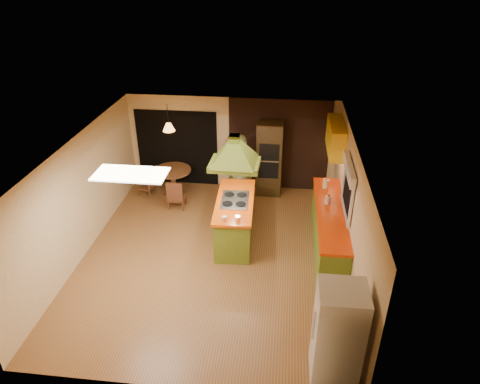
# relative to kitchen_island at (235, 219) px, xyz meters

# --- Properties ---
(ground) EXTENTS (6.50, 6.50, 0.00)m
(ground) POSITION_rel_kitchen_island_xyz_m (-0.39, -0.68, -0.50)
(ground) COLOR #945E30
(ground) RESTS_ON ground
(room_walls) EXTENTS (5.50, 6.50, 6.50)m
(room_walls) POSITION_rel_kitchen_island_xyz_m (-0.39, -0.68, 0.75)
(room_walls) COLOR beige
(room_walls) RESTS_ON ground
(ceiling_plane) EXTENTS (6.50, 6.50, 0.00)m
(ceiling_plane) POSITION_rel_kitchen_island_xyz_m (-0.39, -0.68, 2.00)
(ceiling_plane) COLOR silver
(ceiling_plane) RESTS_ON room_walls
(brick_panel) EXTENTS (2.64, 0.03, 2.50)m
(brick_panel) POSITION_rel_kitchen_island_xyz_m (0.86, 2.55, 0.75)
(brick_panel) COLOR #381E14
(brick_panel) RESTS_ON ground
(nook_opening) EXTENTS (2.20, 0.03, 2.10)m
(nook_opening) POSITION_rel_kitchen_island_xyz_m (-1.89, 2.55, 0.55)
(nook_opening) COLOR black
(nook_opening) RESTS_ON ground
(right_counter) EXTENTS (0.62, 3.05, 0.92)m
(right_counter) POSITION_rel_kitchen_island_xyz_m (2.06, -0.08, -0.04)
(right_counter) COLOR olive
(right_counter) RESTS_ON ground
(upper_cabinets) EXTENTS (0.34, 1.40, 0.70)m
(upper_cabinets) POSITION_rel_kitchen_island_xyz_m (2.18, 1.52, 1.45)
(upper_cabinets) COLOR yellow
(upper_cabinets) RESTS_ON room_walls
(window_right) EXTENTS (0.12, 1.35, 1.06)m
(window_right) POSITION_rel_kitchen_island_xyz_m (2.30, -0.28, 1.27)
(window_right) COLOR black
(window_right) RESTS_ON room_walls
(fluor_panel) EXTENTS (1.20, 0.60, 0.03)m
(fluor_panel) POSITION_rel_kitchen_island_xyz_m (-1.49, -1.88, 1.98)
(fluor_panel) COLOR white
(fluor_panel) RESTS_ON ceiling_plane
(kitchen_island) EXTENTS (0.89, 2.03, 1.01)m
(kitchen_island) POSITION_rel_kitchen_island_xyz_m (0.00, 0.00, 0.00)
(kitchen_island) COLOR olive
(kitchen_island) RESTS_ON ground
(range_hood) EXTENTS (1.05, 0.77, 0.79)m
(range_hood) POSITION_rel_kitchen_island_xyz_m (-0.00, 0.00, 1.75)
(range_hood) COLOR #5A681A
(range_hood) RESTS_ON ceiling_plane
(man) EXTENTS (0.76, 0.52, 2.00)m
(man) POSITION_rel_kitchen_island_xyz_m (-0.05, 1.35, 0.50)
(man) COLOR #4D4E29
(man) RESTS_ON ground
(refrigerator) EXTENTS (0.69, 0.65, 1.67)m
(refrigerator) POSITION_rel_kitchen_island_xyz_m (1.92, -3.40, 0.33)
(refrigerator) COLOR white
(refrigerator) RESTS_ON ground
(wall_oven) EXTENTS (0.67, 0.61, 1.99)m
(wall_oven) POSITION_rel_kitchen_island_xyz_m (0.63, 2.26, 0.49)
(wall_oven) COLOR #463116
(wall_oven) RESTS_ON ground
(dining_table) EXTENTS (0.97, 0.97, 0.73)m
(dining_table) POSITION_rel_kitchen_island_xyz_m (-1.88, 1.87, 0.01)
(dining_table) COLOR brown
(dining_table) RESTS_ON ground
(chair_left) EXTENTS (0.45, 0.45, 0.68)m
(chair_left) POSITION_rel_kitchen_island_xyz_m (-2.58, 1.77, -0.16)
(chair_left) COLOR brown
(chair_left) RESTS_ON ground
(chair_near) EXTENTS (0.43, 0.43, 0.78)m
(chair_near) POSITION_rel_kitchen_island_xyz_m (-1.63, 1.22, -0.12)
(chair_near) COLOR brown
(chair_near) RESTS_ON ground
(pendant_lamp) EXTENTS (0.33, 0.33, 0.20)m
(pendant_lamp) POSITION_rel_kitchen_island_xyz_m (-1.88, 1.87, 1.40)
(pendant_lamp) COLOR #FF9E3F
(pendant_lamp) RESTS_ON ceiling_plane
(canister_large) EXTENTS (0.17, 0.17, 0.20)m
(canister_large) POSITION_rel_kitchen_island_xyz_m (2.01, 0.94, 0.52)
(canister_large) COLOR #EEE6BF
(canister_large) RESTS_ON right_counter
(canister_medium) EXTENTS (0.16, 0.16, 0.18)m
(canister_medium) POSITION_rel_kitchen_island_xyz_m (2.01, 1.03, 0.50)
(canister_medium) COLOR #F3EAC3
(canister_medium) RESTS_ON right_counter
(canister_small) EXTENTS (0.15, 0.15, 0.17)m
(canister_small) POSITION_rel_kitchen_island_xyz_m (2.01, 0.22, 0.50)
(canister_small) COLOR beige
(canister_small) RESTS_ON right_counter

